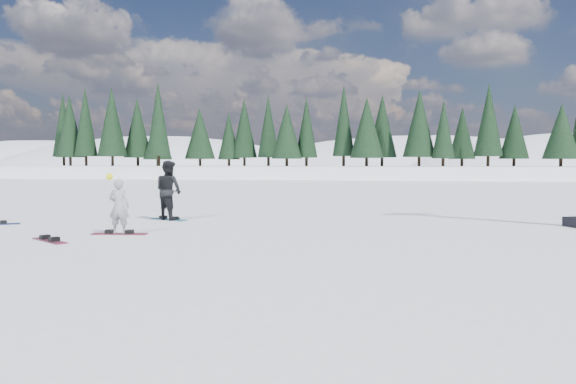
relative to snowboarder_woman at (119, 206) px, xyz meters
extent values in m
plane|color=white|center=(-0.10, 0.91, -0.77)|extent=(420.00, 420.00, 0.00)
cube|color=white|center=(-0.10, 55.91, -1.77)|extent=(90.00, 14.00, 5.00)
ellipsoid|color=white|center=(-70.10, 170.91, -14.39)|extent=(143.00, 110.00, 49.50)
ellipsoid|color=white|center=(19.90, 200.91, -15.40)|extent=(182.00, 140.00, 53.20)
ellipsoid|color=white|center=(-140.10, 210.91, -15.07)|extent=(169.00, 130.00, 52.00)
cone|color=black|center=(-38.10, 55.91, 4.48)|extent=(3.20, 3.20, 7.50)
cone|color=black|center=(-35.06, 55.91, 4.48)|extent=(3.20, 3.20, 7.50)
cone|color=black|center=(-32.02, 55.91, 4.48)|extent=(3.20, 3.20, 7.50)
cone|color=black|center=(-28.98, 55.91, 4.48)|extent=(3.20, 3.20, 7.50)
cone|color=black|center=(-25.94, 55.91, 4.48)|extent=(3.20, 3.20, 7.50)
cone|color=black|center=(-22.90, 55.91, 4.48)|extent=(3.20, 3.20, 7.50)
cone|color=black|center=(-19.86, 55.91, 4.48)|extent=(3.20, 3.20, 7.50)
cone|color=black|center=(-16.82, 55.91, 4.48)|extent=(3.20, 3.20, 7.50)
cone|color=black|center=(-13.78, 55.91, 4.48)|extent=(3.20, 3.20, 7.50)
cone|color=black|center=(-10.74, 55.91, 4.48)|extent=(3.20, 3.20, 7.50)
cone|color=black|center=(-7.70, 55.91, 4.48)|extent=(3.20, 3.20, 7.50)
cone|color=black|center=(-4.66, 55.91, 4.48)|extent=(3.20, 3.20, 7.50)
cone|color=black|center=(-1.62, 55.91, 4.48)|extent=(3.20, 3.20, 7.50)
cone|color=black|center=(1.42, 55.91, 4.48)|extent=(3.20, 3.20, 7.50)
cone|color=black|center=(4.46, 55.91, 4.48)|extent=(3.20, 3.20, 7.50)
cone|color=black|center=(7.50, 55.91, 4.48)|extent=(3.20, 3.20, 7.50)
cone|color=black|center=(10.54, 55.91, 4.48)|extent=(3.20, 3.20, 7.50)
cone|color=black|center=(13.58, 55.91, 4.48)|extent=(3.20, 3.20, 7.50)
cone|color=black|center=(16.62, 55.91, 4.48)|extent=(3.20, 3.20, 7.50)
cone|color=black|center=(19.66, 55.91, 4.48)|extent=(3.20, 3.20, 7.50)
cone|color=black|center=(22.70, 55.91, 4.48)|extent=(3.20, 3.20, 7.50)
cone|color=black|center=(25.74, 55.91, 4.48)|extent=(3.20, 3.20, 7.50)
cone|color=black|center=(28.78, 55.91, 4.48)|extent=(3.20, 3.20, 7.50)
imported|color=#A3A3A8|center=(0.00, 0.00, -0.02)|extent=(0.59, 0.42, 1.52)
sphere|color=#FFFA0D|center=(-0.20, -0.12, 0.79)|extent=(0.18, 0.18, 0.18)
imported|color=black|center=(-0.14, 3.91, 0.23)|extent=(1.22, 1.13, 2.01)
cube|color=maroon|center=(0.00, 0.00, -0.76)|extent=(1.52, 0.43, 0.03)
cube|color=teal|center=(-0.14, 3.91, -0.76)|extent=(1.47, 0.91, 0.03)
cube|color=maroon|center=(-1.10, -1.50, -0.76)|extent=(1.39, 1.09, 0.03)
camera|label=1|loc=(7.00, -14.06, 1.17)|focal=35.00mm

